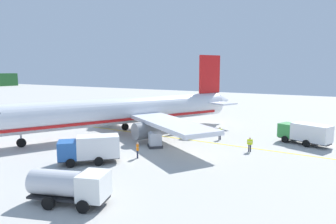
% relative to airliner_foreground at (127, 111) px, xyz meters
% --- Properties ---
extents(airliner_foreground, '(39.08, 32.96, 11.90)m').
position_rel_airliner_foreground_xyz_m(airliner_foreground, '(0.00, 0.00, 0.00)').
color(airliner_foreground, silver).
rests_on(airliner_foreground, ground).
extents(service_truck_fuel, '(3.78, 5.99, 2.40)m').
position_rel_airliner_foreground_xyz_m(service_truck_fuel, '(-20.62, -11.68, -2.00)').
color(service_truck_fuel, white).
rests_on(service_truck_fuel, ground).
extents(service_truck_baggage, '(5.78, 5.75, 2.80)m').
position_rel_airliner_foreground_xyz_m(service_truck_baggage, '(-13.06, -5.82, -1.84)').
color(service_truck_baggage, '#2659A5').
rests_on(service_truck_baggage, ground).
extents(service_truck_catering, '(4.24, 6.65, 2.71)m').
position_rel_airliner_foreground_xyz_m(service_truck_catering, '(6.72, -23.34, -1.86)').
color(service_truck_catering, '#338C3F').
rests_on(service_truck_catering, ground).
extents(cargo_container_near, '(2.35, 2.35, 1.96)m').
position_rel_airliner_foreground_xyz_m(cargo_container_near, '(-4.40, -7.92, -2.47)').
color(cargo_container_near, '#333338').
rests_on(cargo_container_near, ground).
extents(cargo_container_mid, '(2.13, 2.13, 1.89)m').
position_rel_airliner_foreground_xyz_m(cargo_container_mid, '(2.81, -9.08, -2.50)').
color(cargo_container_mid, '#333338').
rests_on(cargo_container_mid, ground).
extents(crew_marshaller, '(0.44, 0.54, 1.75)m').
position_rel_airliner_foreground_xyz_m(crew_marshaller, '(3.49, -13.21, -2.35)').
color(crew_marshaller, '#191E33').
rests_on(crew_marshaller, ground).
extents(crew_loader_left, '(0.36, 0.60, 1.70)m').
position_rel_airliner_foreground_xyz_m(crew_loader_left, '(-0.37, -18.43, -2.39)').
color(crew_loader_left, '#191E33').
rests_on(crew_loader_left, ground).
extents(crew_loader_right, '(0.48, 0.48, 1.74)m').
position_rel_airliner_foreground_xyz_m(crew_loader_right, '(-9.19, -8.89, -2.36)').
color(crew_loader_right, '#191E33').
rests_on(crew_loader_right, ground).
extents(apron_guide_line, '(0.30, 60.00, 0.01)m').
position_rel_airliner_foreground_xyz_m(apron_guide_line, '(1.33, -4.76, -3.39)').
color(apron_guide_line, yellow).
rests_on(apron_guide_line, ground).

